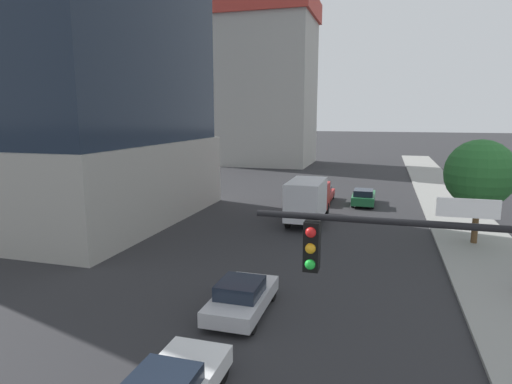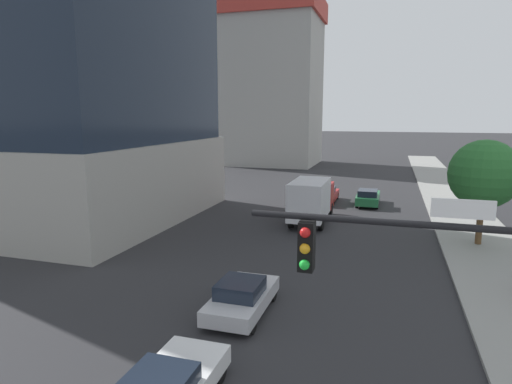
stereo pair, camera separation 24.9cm
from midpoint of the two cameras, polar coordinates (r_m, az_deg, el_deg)
name	(u,v)px [view 1 (the left image)]	position (r m, az deg, el deg)	size (l,w,h in m)	color
sidewalk	(483,253)	(27.91, 27.42, -7.08)	(4.74, 120.00, 0.15)	gray
construction_building	(268,75)	(69.65, 1.46, 15.12)	(20.12, 21.43, 32.11)	#B2AFA8
traffic_light_pole	(459,293)	(9.35, 24.38, -11.93)	(6.35, 0.48, 6.19)	black
street_tree	(480,174)	(28.68, 27.06, 2.14)	(4.02, 4.02, 6.22)	brown
car_green	(364,197)	(38.93, 13.75, -0.62)	(1.88, 4.51, 1.47)	#1E6638
car_silver	(242,297)	(17.65, -2.30, -13.59)	(1.94, 4.29, 1.42)	#B7B7BC
car_red	(322,194)	(39.53, 8.52, -0.31)	(1.73, 4.66, 1.39)	red
box_truck	(308,198)	(31.73, 6.61, -0.83)	(2.37, 6.73, 3.20)	#B21E1E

